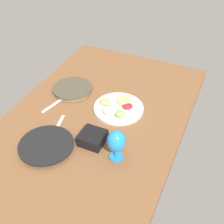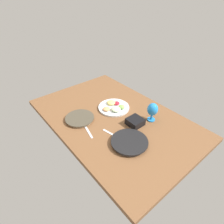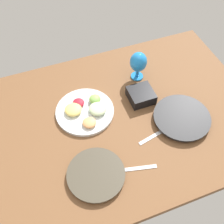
{
  "view_description": "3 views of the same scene",
  "coord_description": "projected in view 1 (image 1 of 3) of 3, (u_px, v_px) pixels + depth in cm",
  "views": [
    {
      "loc": [
        -119.91,
        -64.12,
        116.4
      ],
      "look_at": [
        3.47,
        -8.82,
        3.52
      ],
      "focal_mm": 47.0,
      "sensor_mm": 36.0,
      "label": 1
    },
    {
      "loc": [
        -108.38,
        91.5,
        108.51
      ],
      "look_at": [
        3.62,
        -1.01,
        3.52
      ],
      "focal_mm": 30.11,
      "sensor_mm": 36.0,
      "label": 2
    },
    {
      "loc": [
        28.18,
        76.73,
        117.22
      ],
      "look_at": [
        -1.45,
        -2.45,
        3.52
      ],
      "focal_mm": 43.43,
      "sensor_mm": 36.0,
      "label": 3
    }
  ],
  "objects": [
    {
      "name": "fork_by_right_plate",
      "position": [
        53.0,
        105.0,
        1.87
      ],
      "size": [
        17.94,
        5.81,
        0.6
      ],
      "primitive_type": "cube",
      "rotation": [
        0.0,
        0.0,
        -0.23
      ],
      "color": "silver",
      "rests_on": "ground_plane"
    },
    {
      "name": "square_bowl_black",
      "position": [
        93.0,
        137.0,
        1.6
      ],
      "size": [
        13.28,
        13.28,
        6.09
      ],
      "color": "black",
      "rests_on": "ground_plane"
    },
    {
      "name": "fruit_platter",
      "position": [
        118.0,
        108.0,
        1.82
      ],
      "size": [
        31.21,
        31.21,
        5.42
      ],
      "color": "silver",
      "rests_on": "ground_plane"
    },
    {
      "name": "dinner_plate_right",
      "position": [
        72.0,
        89.0,
        1.98
      ],
      "size": [
        26.76,
        26.76,
        2.49
      ],
      "color": "beige",
      "rests_on": "ground_plane"
    },
    {
      "name": "fork_by_left_plate",
      "position": [
        58.0,
        125.0,
        1.72
      ],
      "size": [
        17.99,
        5.46,
        0.6
      ],
      "primitive_type": "cube",
      "rotation": [
        0.0,
        0.0,
        0.21
      ],
      "color": "silver",
      "rests_on": "ground_plane"
    },
    {
      "name": "dinner_plate_left",
      "position": [
        46.0,
        146.0,
        1.57
      ],
      "size": [
        29.84,
        29.84,
        3.03
      ],
      "color": "#4C4C51",
      "rests_on": "ground_plane"
    },
    {
      "name": "hurricane_glass_blue",
      "position": [
        116.0,
        142.0,
        1.46
      ],
      "size": [
        9.8,
        9.8,
        18.03
      ],
      "color": "#2185DD",
      "rests_on": "ground_plane"
    },
    {
      "name": "ground_plane",
      "position": [
        97.0,
        118.0,
        1.8
      ],
      "size": [
        160.0,
        104.0,
        4.0
      ],
      "primitive_type": "cube",
      "color": "brown"
    }
  ]
}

